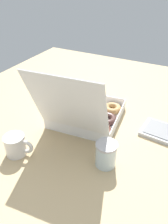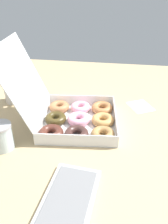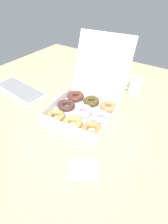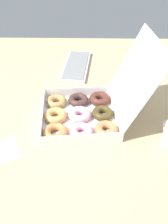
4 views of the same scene
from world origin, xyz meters
TOP-DOWN VIEW (x-y plane):
  - ground_plane at (0.00, 0.00)cm, footprint 180.00×180.00cm
  - donut_box at (4.53, 5.87)cm, footprint 38.57×49.20cm
  - keyboard at (-43.14, 0.18)cm, footprint 39.88×18.49cm
  - glass_jar at (-16.45, 29.71)cm, footprint 8.67×8.67cm
  - paper_napkin at (24.65, -25.59)cm, footprint 15.74×14.95cm

SIDE VIEW (x-z plane):
  - ground_plane at x=0.00cm, z-range -2.00..0.00cm
  - paper_napkin at x=24.65cm, z-range 0.00..0.15cm
  - keyboard at x=-43.14cm, z-range -0.04..2.16cm
  - donut_box at x=4.53cm, z-range -14.38..22.18cm
  - glass_jar at x=-16.45cm, z-range 0.05..10.85cm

